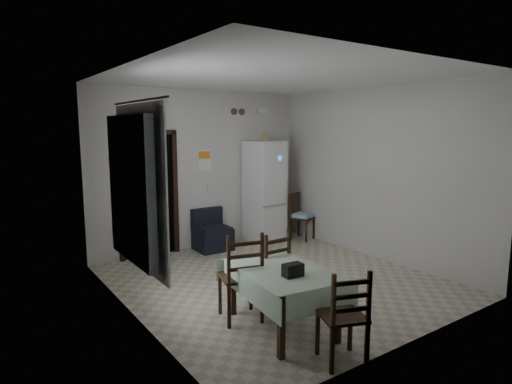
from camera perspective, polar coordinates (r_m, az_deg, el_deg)
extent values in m
plane|color=#B6AB94|center=(6.40, 2.61, -11.69)|extent=(4.50, 4.50, 0.00)
cube|color=black|center=(7.77, -14.80, -0.35)|extent=(0.90, 0.45, 2.10)
cube|color=black|center=(7.39, -17.71, -0.92)|extent=(0.08, 0.10, 2.18)
cube|color=black|center=(7.73, -10.76, -0.26)|extent=(0.08, 0.10, 2.18)
cube|color=black|center=(7.45, -14.47, 7.72)|extent=(1.06, 0.10, 0.08)
cube|color=silver|center=(4.85, -16.33, 0.34)|extent=(0.10, 1.20, 1.60)
cube|color=silver|center=(4.88, -15.11, 0.45)|extent=(0.02, 1.45, 1.85)
cylinder|color=black|center=(4.85, -15.44, 11.63)|extent=(0.02, 1.60, 0.02)
cube|color=white|center=(7.94, -6.91, 4.20)|extent=(0.28, 0.02, 0.40)
cube|color=orange|center=(7.93, -6.90, 4.92)|extent=(0.24, 0.01, 0.14)
cube|color=beige|center=(8.05, -6.21, 0.54)|extent=(0.08, 0.02, 0.12)
cylinder|color=brown|center=(8.25, -2.95, 10.67)|extent=(0.12, 0.03, 0.12)
cylinder|color=brown|center=(8.35, -1.89, 10.65)|extent=(0.12, 0.03, 0.12)
cube|color=white|center=(8.59, 0.88, 10.79)|extent=(0.25, 0.07, 0.09)
cone|color=tan|center=(8.29, 1.24, 7.49)|extent=(0.23, 0.23, 0.19)
cube|color=black|center=(4.54, 4.94, -10.32)|extent=(0.22, 0.14, 0.14)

